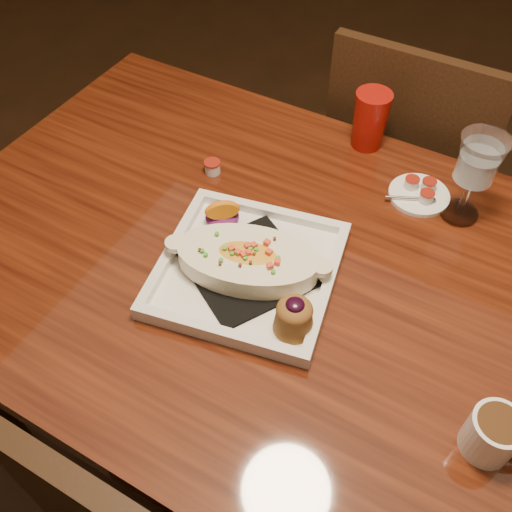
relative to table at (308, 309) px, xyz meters
The scene contains 9 objects.
floor 0.65m from the table, ahead, with size 7.00×7.00×0.00m, color black.
table is the anchor object (origin of this frame).
chair_far 0.65m from the table, 90.00° to the left, with size 0.42×0.42×0.93m.
plate 0.17m from the table, 151.39° to the right, with size 0.36×0.36×0.08m.
coffee_mug 0.41m from the table, 23.62° to the right, with size 0.10×0.07×0.08m.
goblet 0.41m from the table, 57.63° to the left, with size 0.09×0.09×0.19m.
saucer 0.33m from the table, 72.02° to the left, with size 0.12×0.12×0.08m.
creamer_loose 0.36m from the table, 153.35° to the left, with size 0.04×0.04×0.03m.
red_tumbler 0.44m from the table, 98.66° to the left, with size 0.08×0.08×0.13m, color #9F120B.
Camera 1 is at (0.22, -0.60, 1.56)m, focal length 40.00 mm.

